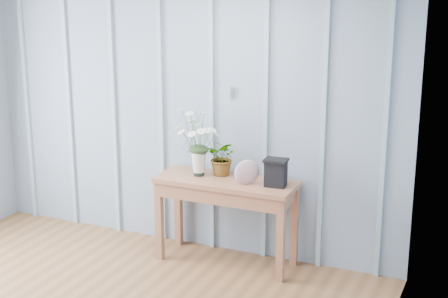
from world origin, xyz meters
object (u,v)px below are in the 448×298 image
at_px(sideboard, 226,192).
at_px(daisy_vase, 199,134).
at_px(felt_disc_vessel, 247,172).
at_px(carved_box, 276,172).

height_order(sideboard, daisy_vase, daisy_vase).
distance_m(felt_disc_vessel, carved_box, 0.24).
bearing_deg(sideboard, carved_box, 0.00).
relative_size(sideboard, felt_disc_vessel, 5.69).
bearing_deg(daisy_vase, felt_disc_vessel, -7.83).
relative_size(daisy_vase, felt_disc_vessel, 2.82).
bearing_deg(carved_box, daisy_vase, 179.07).
bearing_deg(carved_box, felt_disc_vessel, -167.06).
height_order(daisy_vase, carved_box, daisy_vase).
distance_m(daisy_vase, felt_disc_vessel, 0.54).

